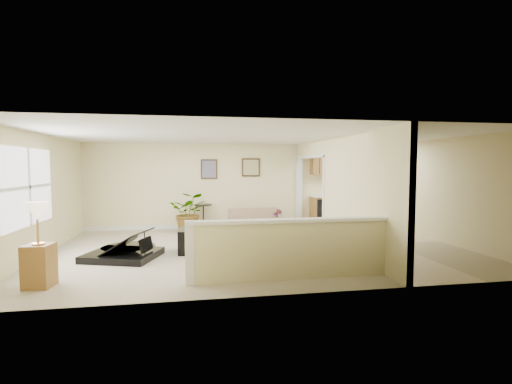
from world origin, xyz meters
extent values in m
plane|color=#B9AF90|center=(0.00, 0.00, 0.00)|extent=(9.00, 9.00, 0.00)
cube|color=beige|center=(0.00, 3.00, 1.25)|extent=(9.00, 0.04, 2.50)
cube|color=beige|center=(0.00, -3.00, 1.25)|extent=(9.00, 0.04, 2.50)
cube|color=beige|center=(-4.50, 0.00, 1.25)|extent=(0.04, 6.00, 2.50)
cube|color=beige|center=(4.50, 0.00, 1.25)|extent=(0.04, 6.00, 2.50)
cube|color=silver|center=(0.00, 0.00, 2.50)|extent=(9.00, 6.00, 0.04)
cube|color=tan|center=(3.15, 0.00, 0.00)|extent=(2.70, 6.00, 0.01)
cube|color=beige|center=(1.80, -1.20, 1.25)|extent=(0.12, 3.60, 2.50)
cube|color=beige|center=(1.80, 1.77, 2.30)|extent=(0.12, 2.35, 0.40)
cube|color=beige|center=(0.15, -2.30, 0.47)|extent=(3.30, 0.12, 0.95)
cube|color=silver|center=(0.15, -2.30, 0.96)|extent=(3.40, 0.22, 0.05)
cube|color=silver|center=(-1.50, -2.30, 0.50)|extent=(0.14, 0.14, 1.00)
cube|color=white|center=(-4.49, -0.50, 1.45)|extent=(0.05, 2.15, 1.45)
cube|color=#362413|center=(-0.95, 2.98, 1.75)|extent=(0.48, 0.03, 0.58)
cube|color=#7B4E65|center=(-0.95, 2.96, 1.75)|extent=(0.40, 0.01, 0.50)
cube|color=#362413|center=(0.30, 2.98, 1.80)|extent=(0.55, 0.03, 0.55)
cube|color=white|center=(0.30, 2.96, 1.80)|extent=(0.46, 0.01, 0.46)
cube|color=olive|center=(3.30, 2.70, 0.45)|extent=(2.30, 0.60, 0.90)
cube|color=beige|center=(3.30, 2.70, 0.92)|extent=(2.36, 0.65, 0.04)
cube|color=black|center=(2.50, 2.69, 0.43)|extent=(0.60, 0.60, 0.84)
cube|color=olive|center=(3.30, 2.82, 1.95)|extent=(2.30, 0.35, 0.75)
cube|color=black|center=(-2.83, -0.42, 0.69)|extent=(1.59, 1.47, 0.27)
cylinder|color=black|center=(-2.96, 0.08, 0.69)|extent=(1.11, 1.11, 0.27)
cube|color=silver|center=(-2.06, -0.42, 0.66)|extent=(0.47, 0.92, 0.02)
cube|color=black|center=(-2.92, -0.33, 0.93)|extent=(1.30, 1.30, 0.61)
cube|color=black|center=(-1.54, -0.07, 0.25)|extent=(0.44, 0.78, 0.50)
cube|color=#9B7E63|center=(0.31, 2.20, 0.20)|extent=(1.49, 0.93, 0.40)
cube|color=#9B7E63|center=(0.31, 2.51, 0.61)|extent=(1.44, 0.32, 0.42)
cube|color=#9B7E63|center=(-0.32, 2.20, 0.48)|extent=(0.24, 0.82, 0.15)
cube|color=#9B7E63|center=(0.94, 2.20, 0.48)|extent=(0.24, 0.82, 0.15)
cylinder|color=black|center=(-1.14, 2.65, 0.02)|extent=(0.37, 0.37, 0.03)
cylinder|color=black|center=(-1.14, 2.65, 0.37)|extent=(0.04, 0.04, 0.72)
cylinder|color=black|center=(-1.14, 2.65, 0.73)|extent=(0.51, 0.51, 0.03)
cylinder|color=black|center=(-1.53, 2.35, 0.11)|extent=(0.32, 0.32, 0.22)
imported|color=#1D4915|center=(-1.53, 2.35, 0.56)|extent=(1.16, 1.06, 1.12)
cylinder|color=black|center=(0.99, 2.48, 0.11)|extent=(0.30, 0.30, 0.21)
imported|color=#1D4915|center=(0.99, 2.48, 0.29)|extent=(0.41, 0.41, 0.58)
cube|color=olive|center=(-3.76, -2.03, 0.33)|extent=(0.42, 0.42, 0.66)
cylinder|color=#D08845|center=(-3.76, -2.03, 0.67)|extent=(0.17, 0.17, 0.02)
cylinder|color=#D08845|center=(-3.76, -2.03, 0.89)|extent=(0.03, 0.03, 0.44)
cone|color=#FFECD0|center=(-3.76, -2.03, 1.16)|extent=(0.35, 0.35, 0.28)
camera|label=1|loc=(-1.45, -8.04, 1.84)|focal=26.00mm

